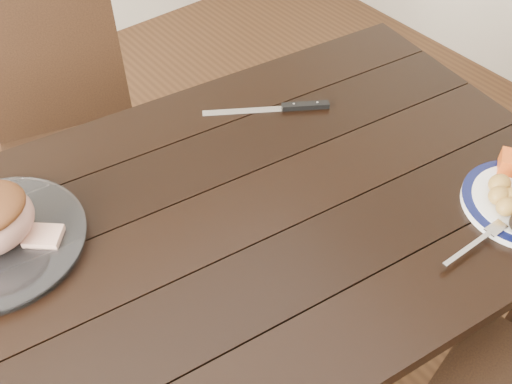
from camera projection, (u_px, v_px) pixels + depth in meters
ground at (231, 382)px, 1.73m from camera, size 4.00×4.00×0.00m
dining_table at (222, 248)px, 1.25m from camera, size 1.71×1.11×0.75m
chair_far at (70, 132)px, 1.73m from camera, size 0.52×0.53×0.93m
roasted_potatoes at (503, 194)px, 1.18m from camera, size 0.09×0.09×0.04m
fork at (479, 241)px, 1.12m from camera, size 0.18×0.03×0.00m
cut_slice at (44, 237)px, 1.12m from camera, size 0.09×0.09×0.02m
carving_knife at (290, 107)px, 1.44m from camera, size 0.28×0.19×0.01m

